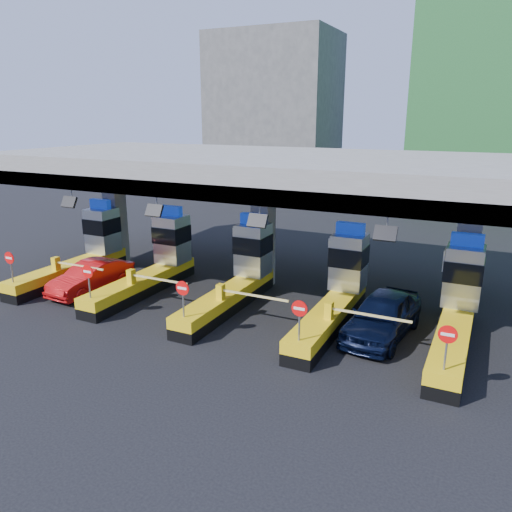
% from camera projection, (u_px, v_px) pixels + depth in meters
% --- Properties ---
extents(ground, '(120.00, 120.00, 0.00)m').
position_uv_depth(ground, '(237.00, 303.00, 24.53)').
color(ground, black).
rests_on(ground, ground).
extents(toll_canopy, '(28.00, 12.09, 7.00)m').
position_uv_depth(toll_canopy, '(262.00, 172.00, 25.34)').
color(toll_canopy, slate).
rests_on(toll_canopy, ground).
extents(toll_lane_far_left, '(4.43, 8.00, 4.16)m').
position_uv_depth(toll_lane_far_left, '(85.00, 251.00, 28.58)').
color(toll_lane_far_left, black).
rests_on(toll_lane_far_left, ground).
extents(toll_lane_left, '(4.43, 8.00, 4.16)m').
position_uv_depth(toll_lane_left, '(156.00, 262.00, 26.48)').
color(toll_lane_left, black).
rests_on(toll_lane_left, ground).
extents(toll_lane_center, '(4.43, 8.00, 4.16)m').
position_uv_depth(toll_lane_center, '(240.00, 274.00, 24.39)').
color(toll_lane_center, black).
rests_on(toll_lane_center, ground).
extents(toll_lane_right, '(4.43, 8.00, 4.16)m').
position_uv_depth(toll_lane_right, '(339.00, 289.00, 22.29)').
color(toll_lane_right, black).
rests_on(toll_lane_right, ground).
extents(toll_lane_far_right, '(4.43, 8.00, 4.16)m').
position_uv_depth(toll_lane_far_right, '(458.00, 307.00, 20.20)').
color(toll_lane_far_right, black).
rests_on(toll_lane_far_right, ground).
extents(bg_building_concrete, '(14.00, 10.00, 18.00)m').
position_uv_depth(bg_building_concrete, '(274.00, 114.00, 59.11)').
color(bg_building_concrete, '#4C4C49').
rests_on(bg_building_concrete, ground).
extents(van, '(2.78, 5.61, 1.84)m').
position_uv_depth(van, '(382.00, 316.00, 20.62)').
color(van, black).
rests_on(van, ground).
extents(red_car, '(1.95, 4.89, 1.58)m').
position_uv_depth(red_car, '(91.00, 277.00, 25.90)').
color(red_car, '#AD0D0E').
rests_on(red_car, ground).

